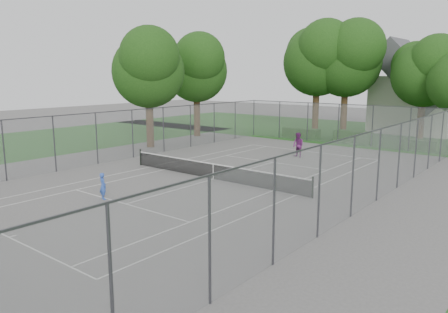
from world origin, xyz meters
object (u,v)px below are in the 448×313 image
Objects in this scene: tennis_net at (213,171)px; woman_player at (298,145)px; house at (415,95)px; girl_player at (103,186)px.

tennis_net is 9.21m from woman_player.
tennis_net is at bearing -75.21° from woman_player.
house is 5.34× the size of woman_player.
woman_player is (0.43, 9.19, 0.40)m from tennis_net.
woman_player reaches higher than girl_player.
girl_player is at bearing -102.90° from tennis_net.
tennis_net is 1.32× the size of house.
house reaches higher than girl_player.
girl_player is (-4.41, -35.55, -3.27)m from house.
house is 7.39× the size of girl_player.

